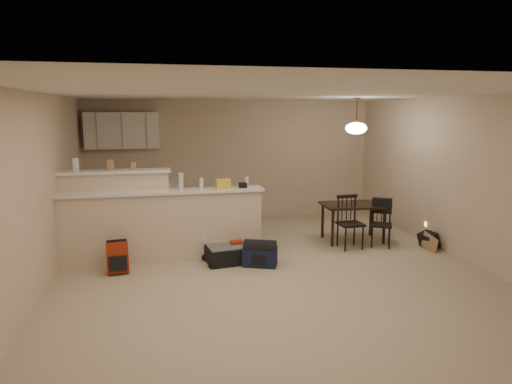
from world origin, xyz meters
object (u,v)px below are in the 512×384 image
object	(u,v)px
dining_chair_far	(381,223)
navy_duffel	(260,257)
dining_chair_near	(350,222)
suitcase	(231,254)
dining_table	(353,208)
red_backpack	(118,258)
black_daypack	(429,240)
pendant_lamp	(356,128)

from	to	relation	value
dining_chair_far	navy_duffel	xyz separation A→B (m)	(-2.23, -0.54, -0.26)
dining_chair_near	navy_duffel	distance (m)	1.78
dining_chair_near	suitcase	xyz separation A→B (m)	(-2.06, -0.29, -0.32)
dining_table	dining_chair_far	bearing A→B (deg)	-48.74
red_backpack	navy_duffel	distance (m)	2.05
dining_table	navy_duffel	size ratio (longest dim) A/B	2.23
dining_chair_near	dining_chair_far	distance (m)	0.56
dining_table	black_daypack	bearing A→B (deg)	-29.49
dining_table	red_backpack	bearing A→B (deg)	-164.95
dining_chair_near	dining_chair_far	xyz separation A→B (m)	(0.56, -0.00, -0.05)
pendant_lamp	red_backpack	world-z (taller)	pendant_lamp
pendant_lamp	dining_chair_near	world-z (taller)	pendant_lamp
dining_chair_near	navy_duffel	size ratio (longest dim) A/B	1.78
pendant_lamp	dining_chair_near	xyz separation A→B (m)	(-0.23, -0.42, -1.55)
dining_chair_near	red_backpack	bearing A→B (deg)	-177.20
dining_chair_far	navy_duffel	bearing A→B (deg)	-139.02
dining_chair_far	red_backpack	world-z (taller)	dining_chair_far
dining_table	red_backpack	xyz separation A→B (m)	(-3.93, -0.82, -0.36)
dining_chair_near	dining_chair_far	bearing A→B (deg)	-3.71
dining_table	navy_duffel	distance (m)	2.17
dining_chair_far	black_daypack	distance (m)	0.83
navy_duffel	black_daypack	size ratio (longest dim) A/B	1.69
dining_chair_far	dining_chair_near	bearing A→B (deg)	-153.02
pendant_lamp	navy_duffel	xyz separation A→B (m)	(-1.90, -0.96, -1.85)
dining_table	pendant_lamp	bearing A→B (deg)	3.25
dining_chair_far	pendant_lamp	bearing A→B (deg)	155.28
dining_table	red_backpack	size ratio (longest dim) A/B	2.49
dining_chair_near	navy_duffel	bearing A→B (deg)	-165.31
dining_chair_near	black_daypack	world-z (taller)	dining_chair_near
suitcase	navy_duffel	world-z (taller)	navy_duffel
navy_duffel	black_daypack	bearing A→B (deg)	26.76
red_backpack	navy_duffel	xyz separation A→B (m)	(2.04, -0.14, -0.09)
dining_table	red_backpack	world-z (taller)	dining_table
black_daypack	pendant_lamp	bearing A→B (deg)	48.91
pendant_lamp	navy_duffel	bearing A→B (deg)	-153.06
pendant_lamp	dining_chair_far	bearing A→B (deg)	-51.99
suitcase	red_backpack	distance (m)	1.65
dining_chair_near	black_daypack	size ratio (longest dim) A/B	3.02
suitcase	navy_duffel	distance (m)	0.47
pendant_lamp	suitcase	world-z (taller)	pendant_lamp
pendant_lamp	suitcase	xyz separation A→B (m)	(-2.29, -0.71, -1.87)
pendant_lamp	black_daypack	bearing A→B (deg)	-32.74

